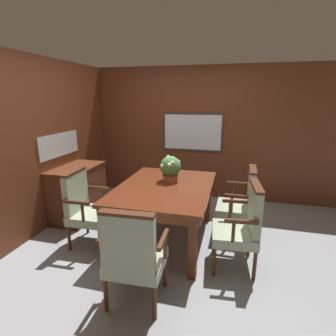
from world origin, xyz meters
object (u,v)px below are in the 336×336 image
chair_head_near (133,255)px  potted_plant (170,168)px  chair_left_near (85,206)px  chair_right_far (241,201)px  chair_right_near (242,224)px  dining_table (165,193)px  sideboard_cabinet (78,192)px

chair_head_near → potted_plant: potted_plant is taller
chair_head_near → chair_left_near: size_ratio=1.00×
chair_right_far → chair_right_near: bearing=1.3°
dining_table → chair_left_near: size_ratio=1.63×
chair_left_near → sideboard_cabinet: bearing=36.7°
potted_plant → sideboard_cabinet: bearing=175.6°
sideboard_cabinet → dining_table: bearing=-12.4°
chair_right_far → sideboard_cabinet: size_ratio=1.06×
chair_right_near → dining_table: bearing=-115.1°
chair_right_near → sideboard_cabinet: chair_right_near is taller
chair_right_near → sideboard_cabinet: size_ratio=1.06×
chair_right_far → potted_plant: bearing=-81.2°
chair_left_near → chair_head_near: bearing=-133.0°
chair_left_near → sideboard_cabinet: chair_left_near is taller
dining_table → chair_right_near: 1.06m
potted_plant → chair_right_far: bearing=7.8°
dining_table → potted_plant: (0.02, 0.22, 0.28)m
chair_right_far → potted_plant: 1.06m
chair_right_far → potted_plant: size_ratio=2.81×
chair_right_far → chair_right_near: 0.71m
chair_head_near → chair_right_near: size_ratio=1.00×
dining_table → chair_head_near: chair_head_near is taller
chair_right_far → chair_right_near: same height
chair_right_far → chair_left_near: same height
chair_right_far → potted_plant: (-0.96, -0.13, 0.43)m
dining_table → chair_head_near: bearing=-88.6°
dining_table → chair_head_near: (0.03, -1.21, -0.15)m
chair_head_near → chair_right_far: same height
dining_table → chair_left_near: bearing=-160.9°
potted_plant → chair_right_near: bearing=-30.7°
chair_right_far → chair_left_near: (-1.97, -0.69, 0.00)m
sideboard_cabinet → chair_left_near: bearing=-51.0°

